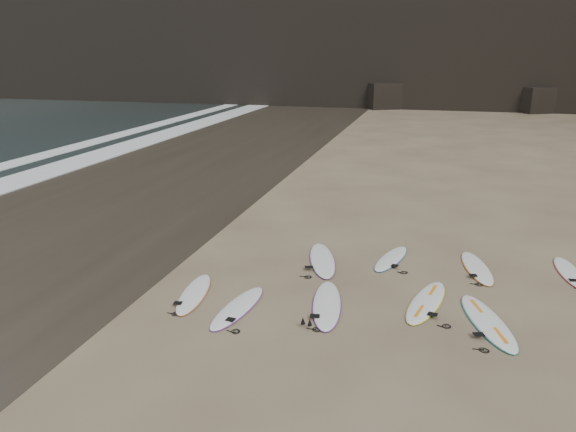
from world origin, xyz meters
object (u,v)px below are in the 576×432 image
Objects in this scene: surfboard_6 at (391,258)px; surfboard_11 at (194,293)px; surfboard_1 at (327,304)px; surfboard_5 at (322,260)px; surfboard_7 at (477,268)px; surfboard_8 at (570,272)px; surfboard_3 at (488,321)px; surfboard_0 at (238,307)px; surfboard_2 at (426,301)px.

surfboard_11 is (-4.45, -3.65, 0.00)m from surfboard_6.
surfboard_5 reaches higher than surfboard_1.
surfboard_1 is at bearing -92.65° from surfboard_5.
surfboard_7 is at bearing 11.37° from surfboard_6.
surfboard_5 is 6.64m from surfboard_8.
surfboard_6 is (-2.39, 3.35, -0.01)m from surfboard_3.
surfboard_3 is at bearing -8.79° from surfboard_1.
surfboard_3 reaches higher than surfboard_7.
surfboard_0 is 0.92× the size of surfboard_1.
surfboard_7 is at bearing -9.34° from surfboard_5.
surfboard_8 is 0.97× the size of surfboard_11.
surfboard_0 is 6.77m from surfboard_7.
surfboard_11 is (-5.50, -0.99, -0.00)m from surfboard_2.
surfboard_8 is at bearing 50.56° from surfboard_2.
surfboard_0 is 0.89× the size of surfboard_5.
surfboard_6 is (3.15, 4.10, -0.00)m from surfboard_0.
surfboard_5 is (-4.26, 2.72, 0.00)m from surfboard_3.
surfboard_0 reaches higher than surfboard_11.
surfboard_8 is 9.94m from surfboard_11.
surfboard_6 is at bearing 177.55° from surfboard_8.
surfboard_11 is at bearing -157.21° from surfboard_2.
surfboard_1 is 1.11× the size of surfboard_11.
surfboard_3 is at bearing -40.45° from surfboard_6.
surfboard_6 is at bearing 59.17° from surfboard_0.
surfboard_5 is at bearing 76.47° from surfboard_0.
surfboard_3 is 4.24m from surfboard_8.
surfboard_8 is (2.39, 0.30, -0.00)m from surfboard_7.
surfboard_2 is at bearing 25.53° from surfboard_0.
surfboard_1 reaches higher than surfboard_7.
surfboard_7 is (2.32, -0.11, 0.00)m from surfboard_6.
surfboard_8 is (7.87, 4.29, -0.00)m from surfboard_0.
surfboard_8 reaches higher than surfboard_6.
surfboard_5 reaches higher than surfboard_7.
surfboard_3 reaches higher than surfboard_11.
surfboard_0 is 1.02× the size of surfboard_11.
surfboard_7 is at bearing -177.57° from surfboard_8.
surfboard_7 is 2.41m from surfboard_8.
surfboard_11 is at bearing 165.01° from surfboard_3.
surfboard_11 is at bearing 174.57° from surfboard_1.
surfboard_5 is at bearing 157.77° from surfboard_2.
surfboard_7 is (4.20, 0.52, -0.01)m from surfboard_5.
surfboard_1 reaches higher than surfboard_2.
surfboard_3 is (5.54, 0.74, 0.01)m from surfboard_0.
surfboard_11 is (-3.26, -0.24, -0.00)m from surfboard_1.
surfboard_1 is 6.92m from surfboard_8.
surfboard_1 is at bearing 163.41° from surfboard_3.
surfboard_6 is (1.19, 3.41, -0.01)m from surfboard_1.
surfboard_3 is 6.84m from surfboard_11.
surfboard_7 is at bearing 73.65° from surfboard_3.
surfboard_1 reaches higher than surfboard_8.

